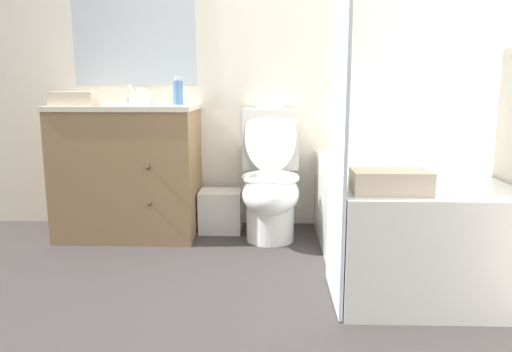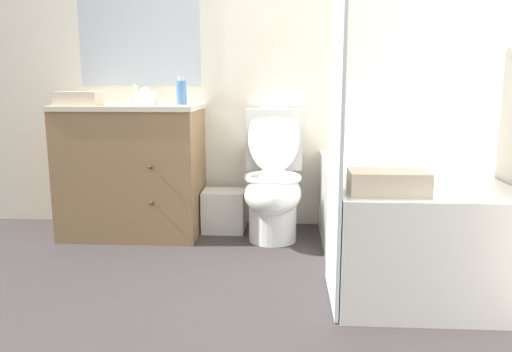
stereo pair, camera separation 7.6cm
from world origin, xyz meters
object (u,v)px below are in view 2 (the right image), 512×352
at_px(sink_faucet, 139,98).
at_px(toilet, 273,181).
at_px(vanity_cabinet, 133,168).
at_px(soap_dispenser, 181,92).
at_px(bath_towel_folded, 388,182).
at_px(wastebasket, 224,211).
at_px(bathtub, 400,217).
at_px(tissue_box, 146,98).
at_px(hand_towel_folded, 78,99).

distance_m(sink_faucet, toilet, 1.06).
distance_m(vanity_cabinet, toilet, 0.90).
bearing_deg(soap_dispenser, bath_towel_folded, -45.15).
xyz_separation_m(sink_faucet, soap_dispenser, (0.32, -0.16, 0.04)).
height_order(sink_faucet, toilet, sink_faucet).
bearing_deg(wastebasket, bathtub, -28.10).
distance_m(bathtub, soap_dispenser, 1.51).
bearing_deg(sink_faucet, bathtub, -22.68).
bearing_deg(bathtub, tissue_box, 162.55).
bearing_deg(wastebasket, toilet, -22.65).
bearing_deg(tissue_box, toilet, -4.37).
bearing_deg(bath_towel_folded, soap_dispenser, 134.85).
bearing_deg(bathtub, hand_towel_folded, 170.19).
xyz_separation_m(wastebasket, tissue_box, (-0.47, -0.08, 0.74)).
bearing_deg(tissue_box, bathtub, -17.45).
distance_m(toilet, wastebasket, 0.42).
bearing_deg(vanity_cabinet, sink_faucet, 90.00).
relative_size(sink_faucet, bath_towel_folded, 0.45).
bearing_deg(vanity_cabinet, toilet, -4.16).
height_order(soap_dispenser, hand_towel_folded, soap_dispenser).
relative_size(toilet, wastebasket, 3.13).
xyz_separation_m(sink_faucet, hand_towel_folded, (-0.27, -0.34, 0.01)).
distance_m(vanity_cabinet, soap_dispenser, 0.58).
distance_m(wastebasket, tissue_box, 0.88).
distance_m(soap_dispenser, hand_towel_folded, 0.61).
bearing_deg(wastebasket, tissue_box, -170.92).
bearing_deg(soap_dispenser, toilet, -9.07).
relative_size(bathtub, hand_towel_folded, 5.71).
bearing_deg(bathtub, wastebasket, 151.90).
relative_size(sink_faucet, soap_dispenser, 0.80).
bearing_deg(soap_dispenser, sink_faucet, 152.80).
bearing_deg(soap_dispenser, tissue_box, -171.93).
bearing_deg(hand_towel_folded, wastebasket, 14.86).
distance_m(bathtub, tissue_box, 1.67).
xyz_separation_m(bathtub, bath_towel_folded, (-0.19, -0.58, 0.30)).
xyz_separation_m(vanity_cabinet, sink_faucet, (-0.00, 0.19, 0.44)).
relative_size(toilet, bathtub, 0.58).
height_order(tissue_box, hand_towel_folded, tissue_box).
bearing_deg(vanity_cabinet, soap_dispenser, 4.79).
bearing_deg(toilet, soap_dispenser, 170.93).
relative_size(bathtub, tissue_box, 11.43).
distance_m(tissue_box, bath_towel_folded, 1.69).
relative_size(sink_faucet, toilet, 0.17).
distance_m(sink_faucet, bathtub, 1.82).
distance_m(tissue_box, hand_towel_folded, 0.39).
xyz_separation_m(tissue_box, soap_dispenser, (0.22, 0.03, 0.04)).
bearing_deg(hand_towel_folded, bathtub, -9.81).
bearing_deg(sink_faucet, toilet, -15.97).
bearing_deg(wastebasket, sink_faucet, 168.08).
height_order(sink_faucet, wastebasket, sink_faucet).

